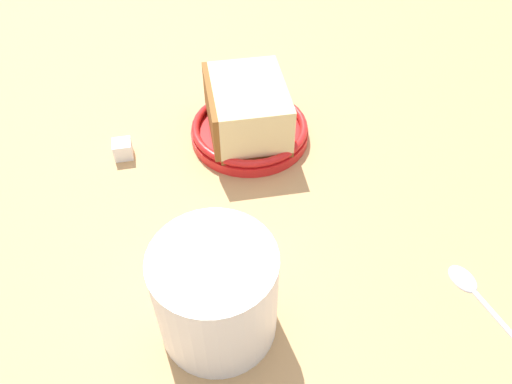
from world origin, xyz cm
name	(u,v)px	position (x,y,z in cm)	size (l,w,h in cm)	color
ground_plane	(268,200)	(0.00, 0.00, -1.90)	(130.91, 130.91, 3.80)	tan
small_plate	(250,130)	(-8.04, -1.17, 0.99)	(13.15, 13.15, 2.00)	red
cake_slice	(247,109)	(-8.02, -1.44, 4.07)	(11.13, 8.93, 5.79)	brown
tea_mug	(215,292)	(14.73, -6.01, 4.63)	(11.77, 9.35, 9.04)	white
teaspoon	(483,299)	(15.16, 16.27, 0.35)	(13.23, 5.52, 0.80)	silver
sugar_cube	(123,149)	(-6.40, -15.11, 0.98)	(1.96, 1.96, 1.96)	white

